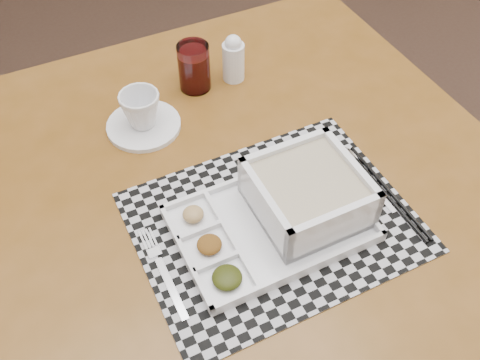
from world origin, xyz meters
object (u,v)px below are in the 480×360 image
(dining_table, at_px, (238,208))
(creamer_bottle, at_px, (233,58))
(serving_tray, at_px, (296,203))
(cup, at_px, (141,110))
(juice_glass, at_px, (194,69))

(dining_table, distance_m, creamer_bottle, 0.33)
(dining_table, bearing_deg, creamer_bottle, 63.72)
(creamer_bottle, bearing_deg, serving_tray, -102.61)
(dining_table, xyz_separation_m, cup, (-0.10, 0.22, 0.13))
(juice_glass, distance_m, creamer_bottle, 0.09)
(juice_glass, bearing_deg, creamer_bottle, -7.98)
(dining_table, relative_size, juice_glass, 10.21)
(cup, relative_size, juice_glass, 0.76)
(dining_table, height_order, cup, cup)
(serving_tray, height_order, juice_glass, juice_glass)
(serving_tray, distance_m, juice_glass, 0.41)
(serving_tray, xyz_separation_m, creamer_bottle, (0.09, 0.39, 0.01))
(juice_glass, height_order, creamer_bottle, creamer_bottle)
(cup, relative_size, creamer_bottle, 0.73)
(cup, distance_m, creamer_bottle, 0.24)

